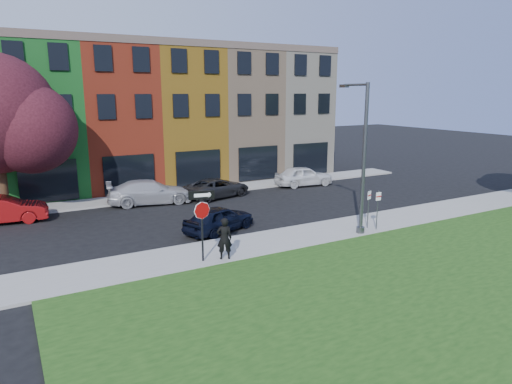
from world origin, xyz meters
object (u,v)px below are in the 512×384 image
stop_sign (202,212)px  man (224,238)px  street_lamp (361,159)px  sedan_near (219,219)px

stop_sign → man: bearing=0.7°
man → street_lamp: size_ratio=0.24×
man → street_lamp: street_lamp is taller
stop_sign → man: 1.52m
stop_sign → man: (0.88, -0.20, -1.22)m
stop_sign → sedan_near: (2.43, 3.70, -1.55)m
stop_sign → street_lamp: street_lamp is taller
man → street_lamp: bearing=-160.3°
stop_sign → sedan_near: size_ratio=0.69×
man → sedan_near: bearing=-93.5°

